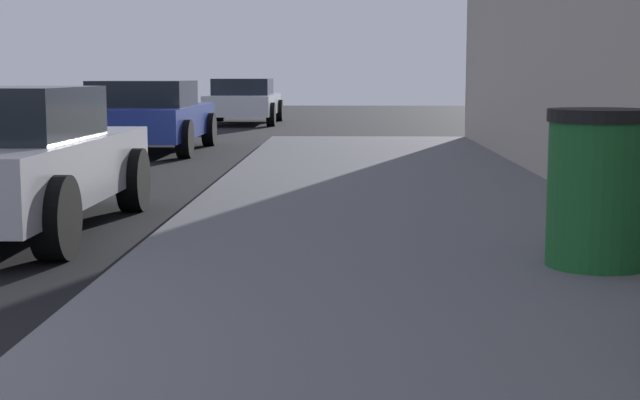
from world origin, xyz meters
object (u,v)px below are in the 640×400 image
(trash_bin, at_px, (598,188))
(car_white, at_px, (244,101))
(car_blue, at_px, (146,116))
(car_silver, at_px, (0,159))

(trash_bin, xyz_separation_m, car_white, (-4.53, 20.82, -0.01))
(car_white, bearing_deg, trash_bin, -77.71)
(car_white, bearing_deg, car_blue, -93.92)
(trash_bin, relative_size, car_white, 0.22)
(car_blue, bearing_deg, car_silver, -86.13)
(car_blue, bearing_deg, car_white, 86.08)
(car_silver, bearing_deg, car_white, 89.75)
(trash_bin, distance_m, car_blue, 12.09)
(car_silver, xyz_separation_m, car_blue, (-0.60, 8.84, 0.00))
(car_blue, distance_m, car_white, 9.93)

